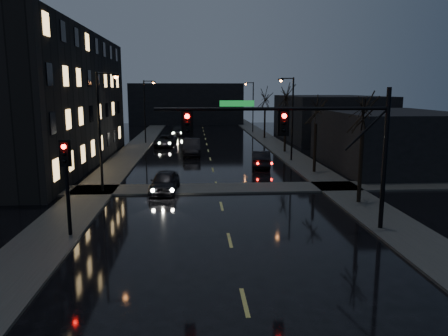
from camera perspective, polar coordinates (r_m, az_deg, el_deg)
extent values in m
plane|color=black|center=(13.28, 3.77, -21.07)|extent=(160.00, 160.00, 0.00)
cube|color=#2D2D2B|center=(47.25, -12.31, 1.70)|extent=(3.00, 140.00, 0.12)
cube|color=#2D2D2B|center=(47.82, 8.29, 1.93)|extent=(3.00, 140.00, 0.12)
cube|color=#2D2D2B|center=(30.55, -0.86, -2.68)|extent=(40.00, 3.00, 0.12)
cube|color=black|center=(43.86, -24.08, 8.20)|extent=(12.00, 30.00, 12.00)
cube|color=black|center=(41.21, 20.63, 3.47)|extent=(10.00, 14.00, 5.00)
cube|color=black|center=(62.21, 13.54, 6.38)|extent=(12.00, 18.00, 6.00)
cube|color=black|center=(89.29, -4.90, 8.36)|extent=(22.00, 10.00, 8.00)
cylinder|color=black|center=(22.48, 20.24, 0.92)|extent=(0.22, 0.22, 7.00)
cylinder|color=black|center=(20.59, 6.45, 7.69)|extent=(11.00, 0.16, 0.16)
cylinder|color=black|center=(21.91, 18.09, 4.78)|extent=(2.05, 0.10, 2.05)
cube|color=#0C591E|center=(20.34, 1.69, 8.42)|extent=(1.60, 0.04, 0.28)
cube|color=black|center=(20.30, -4.83, 5.84)|extent=(0.35, 0.28, 1.05)
sphere|color=#FF0705|center=(20.12, -4.85, 6.74)|extent=(0.22, 0.22, 0.22)
cube|color=black|center=(20.72, 7.78, 5.87)|extent=(0.35, 0.28, 1.05)
sphere|color=#FF0705|center=(20.55, 7.89, 6.75)|extent=(0.22, 0.22, 0.22)
cylinder|color=black|center=(21.60, -19.74, -2.93)|extent=(0.18, 0.18, 4.40)
cube|color=black|center=(21.28, -20.03, 1.80)|extent=(0.35, 0.28, 1.05)
sphere|color=#FF0705|center=(21.08, -20.21, 2.62)|extent=(0.22, 0.22, 0.22)
cylinder|color=black|center=(27.55, 17.39, -0.04)|extent=(0.24, 0.24, 4.40)
cylinder|color=black|center=(36.94, 11.79, 2.52)|extent=(0.24, 0.24, 4.12)
cylinder|color=black|center=(48.50, 7.99, 4.76)|extent=(0.24, 0.24, 4.68)
cylinder|color=black|center=(62.23, 5.33, 5.83)|extent=(0.24, 0.24, 4.29)
cylinder|color=black|center=(30.03, -15.90, 4.32)|extent=(0.16, 0.16, 8.00)
cylinder|color=black|center=(29.79, -15.12, 11.83)|extent=(1.20, 0.10, 0.10)
cube|color=black|center=(29.68, -13.95, 11.70)|extent=(0.50, 0.25, 0.15)
sphere|color=orange|center=(29.67, -13.95, 11.51)|extent=(0.28, 0.28, 0.28)
cylinder|color=black|center=(56.65, -10.31, 7.16)|extent=(0.16, 0.16, 8.00)
cylinder|color=black|center=(56.52, -9.82, 11.12)|extent=(1.20, 0.10, 0.10)
cube|color=black|center=(56.47, -9.20, 11.04)|extent=(0.50, 0.25, 0.15)
sphere|color=orange|center=(56.46, -9.20, 10.94)|extent=(0.28, 0.28, 0.28)
cylinder|color=black|center=(42.39, 8.92, 6.21)|extent=(0.16, 0.16, 8.00)
cylinder|color=black|center=(42.17, 8.26, 11.51)|extent=(1.20, 0.10, 0.10)
cube|color=black|center=(42.05, 7.44, 11.40)|extent=(0.50, 0.25, 0.15)
sphere|color=orange|center=(42.05, 7.43, 11.26)|extent=(0.28, 0.28, 0.28)
cylinder|color=black|center=(69.93, 3.81, 7.86)|extent=(0.16, 0.16, 8.00)
cylinder|color=black|center=(69.80, 3.35, 11.06)|extent=(1.20, 0.10, 0.10)
cube|color=black|center=(69.72, 2.86, 10.98)|extent=(0.50, 0.25, 0.15)
sphere|color=orange|center=(69.72, 2.85, 10.90)|extent=(0.28, 0.28, 0.28)
imported|color=black|center=(29.79, -7.75, -1.79)|extent=(2.10, 4.43, 1.46)
imported|color=black|center=(46.53, -4.23, 2.76)|extent=(1.82, 5.18, 1.70)
imported|color=black|center=(53.90, -7.64, 3.55)|extent=(2.91, 5.22, 1.38)
imported|color=black|center=(66.16, -6.05, 4.80)|extent=(2.37, 4.83, 1.35)
imported|color=black|center=(39.28, 4.84, 1.20)|extent=(2.10, 4.66, 1.48)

